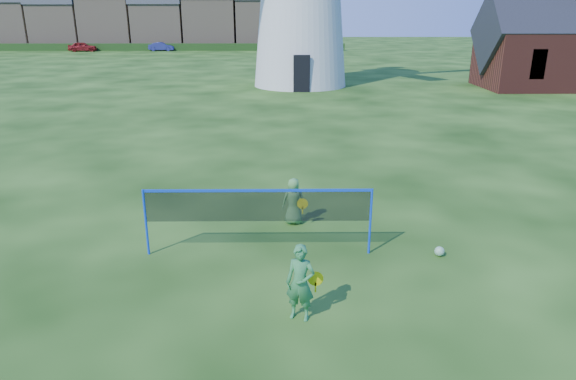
# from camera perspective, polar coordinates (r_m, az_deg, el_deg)

# --- Properties ---
(ground) EXTENTS (220.00, 220.00, 0.00)m
(ground) POSITION_cam_1_polar(r_m,az_deg,el_deg) (11.38, -0.99, -7.99)
(ground) COLOR black
(ground) RESTS_ON ground
(chapel) EXTENTS (12.28, 5.95, 10.38)m
(chapel) POSITION_cam_1_polar(r_m,az_deg,el_deg) (42.66, 28.82, 13.84)
(chapel) COLOR #5E281F
(chapel) RESTS_ON ground
(badminton_net) EXTENTS (5.05, 0.05, 1.55)m
(badminton_net) POSITION_cam_1_polar(r_m,az_deg,el_deg) (11.30, -3.35, -1.88)
(badminton_net) COLOR blue
(badminton_net) RESTS_ON ground
(player_girl) EXTENTS (0.72, 0.48, 1.42)m
(player_girl) POSITION_cam_1_polar(r_m,az_deg,el_deg) (9.11, 1.39, -10.30)
(player_girl) COLOR #358546
(player_girl) RESTS_ON ground
(player_boy) EXTENTS (0.66, 0.43, 1.21)m
(player_boy) POSITION_cam_1_polar(r_m,az_deg,el_deg) (13.14, 0.64, -1.26)
(player_boy) COLOR #54994A
(player_boy) RESTS_ON ground
(play_ball) EXTENTS (0.22, 0.22, 0.22)m
(play_ball) POSITION_cam_1_polar(r_m,az_deg,el_deg) (12.08, 16.50, -6.56)
(play_ball) COLOR green
(play_ball) RESTS_ON ground
(terraced_houses) EXTENTS (53.29, 8.40, 8.19)m
(terraced_houses) POSITION_cam_1_polar(r_m,az_deg,el_deg) (85.97, -18.66, 17.36)
(terraced_houses) COLOR tan
(terraced_houses) RESTS_ON ground
(hedge) EXTENTS (62.00, 0.80, 1.00)m
(hedge) POSITION_cam_1_polar(r_m,az_deg,el_deg) (79.40, -17.35, 14.94)
(hedge) COLOR #193814
(hedge) RESTS_ON ground
(car_left) EXTENTS (4.06, 2.34, 1.30)m
(car_left) POSITION_cam_1_polar(r_m,az_deg,el_deg) (79.80, -21.90, 14.58)
(car_left) COLOR maroon
(car_left) RESTS_ON ground
(car_right) EXTENTS (3.59, 1.26, 1.18)m
(car_right) POSITION_cam_1_polar(r_m,az_deg,el_deg) (77.87, -13.89, 15.24)
(car_right) COLOR navy
(car_right) RESTS_ON ground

